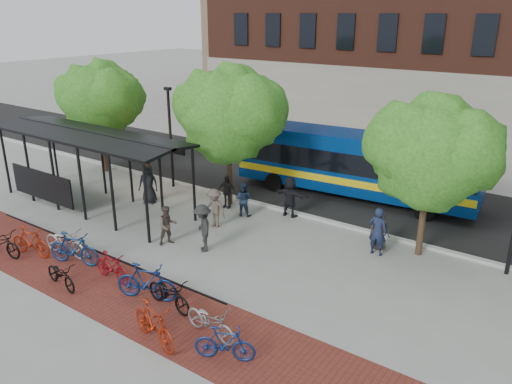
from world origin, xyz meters
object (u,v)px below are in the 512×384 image
Objects in this scene: lamp_post_left at (170,135)px; pedestrian_2 at (243,199)px; pedestrian_0 at (148,183)px; bike_8 at (169,293)px; pedestrian_6 at (380,230)px; bike_0 at (0,243)px; bike_4 at (61,275)px; bike_2 at (65,242)px; bike_10 at (210,321)px; tree_b at (231,111)px; bike_1 at (30,242)px; pedestrian_5 at (290,197)px; tree_a at (100,97)px; pedestrian_9 at (203,228)px; bike_7 at (146,282)px; bus_shelter at (88,143)px; bike_5 at (112,267)px; bike_11 at (225,344)px; pedestrian_8 at (168,225)px; bike_9 at (154,324)px; pedestrian_4 at (227,191)px; bus at (355,161)px; bike_3 at (74,249)px; tree_c at (434,150)px; pedestrian_3 at (214,208)px.

pedestrian_2 is at bearing -11.11° from lamp_post_left.
bike_8 is at bearing -67.17° from pedestrian_0.
bike_8 is at bearing 52.74° from pedestrian_6.
bike_0 reaches higher than bike_4.
bike_2 is 1.11× the size of bike_10.
tree_b reaches higher than pedestrian_0.
bike_1 is 1.21× the size of pedestrian_2.
pedestrian_2 is 0.84× the size of pedestrian_5.
pedestrian_9 is (11.11, -4.49, -3.31)m from tree_a.
bike_0 is 6.77m from bike_7.
bike_5 is (6.30, -4.14, -2.49)m from bus_shelter.
pedestrian_0 reaches higher than bike_11.
bike_8 is 8.45m from pedestrian_5.
bike_9 is at bearing -112.05° from pedestrian_8.
tree_b is at bearing 40.71° from bike_10.
bike_11 is 1.07× the size of pedestrian_6.
bike_9 is at bearing 80.47° from bike_11.
bike_10 is at bearing 105.20° from pedestrian_2.
bike_10 is at bearing -66.52° from pedestrian_4.
bus is 9.04m from pedestrian_9.
pedestrian_9 is (-5.38, -4.02, 0.16)m from pedestrian_6.
pedestrian_0 is (-6.29, 6.01, 0.34)m from bike_7.
bike_4 is 1.62m from bike_5.
bike_11 is 0.88× the size of pedestrian_9.
bike_2 is 1.34× the size of pedestrian_4.
bike_8 is 3.99m from pedestrian_9.
pedestrian_6 is at bearing -3.27° from bike_9.
bike_8 is at bearing -75.86° from pedestrian_4.
bike_7 is at bearing -95.93° from bike_1.
lamp_post_left is 9.69m from bike_0.
bike_0 is 1.04× the size of bike_8.
bike_10 is (6.74, -0.43, -0.13)m from bike_3.
pedestrian_3 is at bearing -162.40° from tree_c.
bike_5 is 0.83× the size of bike_9.
pedestrian_2 is at bearing -4.47° from tree_a.
bike_0 is 1.06× the size of bike_1.
pedestrian_3 reaches higher than pedestrian_8.
pedestrian_9 is (-0.82, 3.64, 0.31)m from bike_7.
tree_b is at bearing 4.52° from pedestrian_0.
pedestrian_0 is at bearing -72.73° from lamp_post_left.
bus_shelter reaches higher than bike_8.
bus_shelter reaches higher than pedestrian_9.
pedestrian_5 is at bearing 55.61° from pedestrian_3.
tree_a is at bearing 134.60° from bus_shelter.
tree_a is at bearing 51.57° from bike_4.
bike_0 reaches higher than bike_8.
bike_9 is 1.08× the size of bike_10.
bike_7 is at bearing -36.57° from pedestrian_9.
pedestrian_4 reaches higher than bike_7.
bike_10 is at bearing -55.45° from tree_b.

